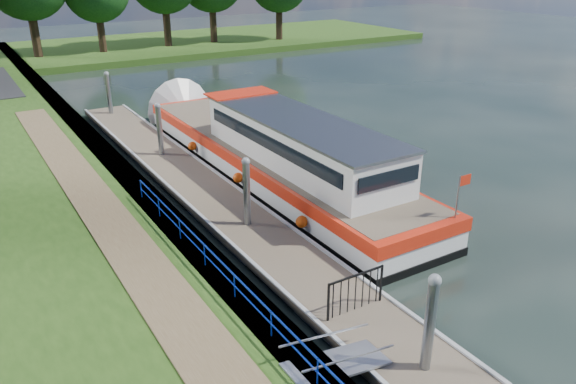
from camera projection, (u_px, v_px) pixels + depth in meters
ground at (409, 368)px, 13.85m from camera, size 160.00×160.00×0.00m
bank_edge at (125, 181)px, 24.23m from camera, size 1.10×90.00×0.78m
far_bank at (158, 46)px, 60.28m from camera, size 60.00×18.00×0.60m
footpath at (131, 251)px, 17.69m from camera, size 1.60×40.00×0.05m
blue_fence at (252, 298)px, 14.36m from camera, size 0.04×18.04×0.72m
pontoon at (199, 188)px, 23.97m from camera, size 2.50×30.00×0.56m
mooring_piles at (197, 164)px, 23.54m from camera, size 0.30×27.30×3.55m
gangway at (337, 363)px, 13.11m from camera, size 2.58×1.00×0.92m
gate_panel at (356, 287)px, 15.13m from camera, size 1.85×0.05×1.15m
barge at (265, 150)px, 25.81m from camera, size 4.36×21.15×4.78m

